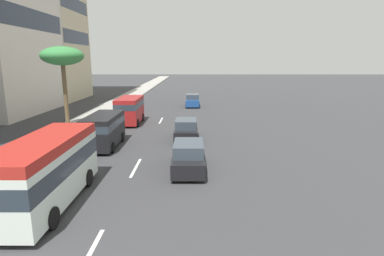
{
  "coord_description": "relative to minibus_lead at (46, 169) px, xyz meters",
  "views": [
    {
      "loc": [
        -5.23,
        -3.34,
        6.14
      ],
      "look_at": [
        16.77,
        -3.25,
        1.33
      ],
      "focal_mm": 29.3,
      "sensor_mm": 36.0,
      "label": 1
    }
  ],
  "objects": [
    {
      "name": "ground_plane",
      "position": [
        24.16,
        -2.92,
        -1.6
      ],
      "size": [
        198.0,
        198.0,
        0.0
      ],
      "primitive_type": "plane",
      "color": "#38383A"
    },
    {
      "name": "lane_stripe_mid",
      "position": [
        4.7,
        -2.92,
        -1.6
      ],
      "size": [
        3.2,
        0.16,
        0.01
      ],
      "primitive_type": "cube",
      "color": "silver",
      "rests_on": "ground_plane"
    },
    {
      "name": "van_fourth",
      "position": [
        17.61,
        -0.05,
        -0.14
      ],
      "size": [
        4.91,
        2.17,
        2.55
      ],
      "rotation": [
        0.0,
        0.0,
        3.14
      ],
      "color": "#A51E1E",
      "rests_on": "ground_plane"
    },
    {
      "name": "minibus_lead",
      "position": [
        0.0,
        0.0,
        0.0
      ],
      "size": [
        6.97,
        2.33,
        2.91
      ],
      "rotation": [
        0.0,
        0.0,
        3.14
      ],
      "color": "silver",
      "rests_on": "ground_plane"
    },
    {
      "name": "car_third",
      "position": [
        4.35,
        -6.0,
        -0.82
      ],
      "size": [
        4.47,
        1.85,
        1.66
      ],
      "color": "black",
      "rests_on": "ground_plane"
    },
    {
      "name": "car_sixth",
      "position": [
        11.22,
        -5.69,
        -0.83
      ],
      "size": [
        4.05,
        1.81,
        1.64
      ],
      "color": "black",
      "rests_on": "ground_plane"
    },
    {
      "name": "car_second",
      "position": [
        29.0,
        -6.15,
        -0.81
      ],
      "size": [
        4.05,
        1.83,
        1.69
      ],
      "color": "#1E478C",
      "rests_on": "ground_plane"
    },
    {
      "name": "palm_tree",
      "position": [
        15.1,
        5.08,
        4.74
      ],
      "size": [
        3.61,
        3.61,
        7.13
      ],
      "color": "brown",
      "rests_on": "sidewalk_right"
    },
    {
      "name": "van_fifth",
      "position": [
        9.19,
        0.14,
        -0.27
      ],
      "size": [
        4.93,
        2.1,
        2.32
      ],
      "rotation": [
        0.0,
        0.0,
        3.14
      ],
      "color": "black",
      "rests_on": "ground_plane"
    },
    {
      "name": "lane_stripe_far",
      "position": [
        19.09,
        -2.92,
        -1.6
      ],
      "size": [
        3.2,
        0.16,
        0.01
      ],
      "primitive_type": "cube",
      "color": "silver",
      "rests_on": "ground_plane"
    },
    {
      "name": "sidewalk_right",
      "position": [
        24.16,
        4.5,
        -1.53
      ],
      "size": [
        162.0,
        3.65,
        0.15
      ],
      "primitive_type": "cube",
      "color": "#9E9B93",
      "rests_on": "ground_plane"
    }
  ]
}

